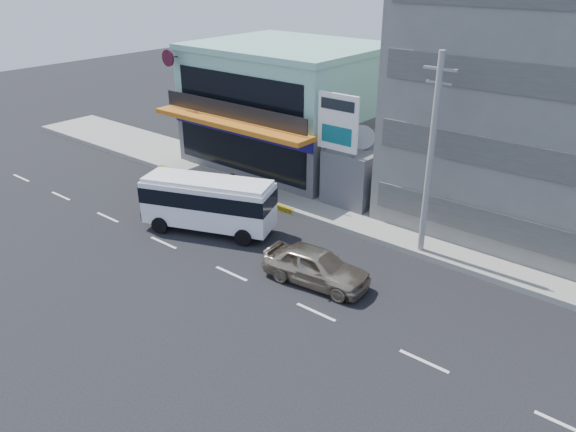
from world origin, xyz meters
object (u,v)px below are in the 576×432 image
at_px(sedan, 316,266).
at_px(motorcycle_rider, 234,198).
at_px(minibus, 208,200).
at_px(concrete_building, 575,101).
at_px(billboard, 338,129).
at_px(satellite_dish, 361,146).
at_px(utility_pole_near, 431,157).
at_px(shop_building, 288,109).

bearing_deg(sedan, motorcycle_rider, 61.29).
bearing_deg(minibus, sedan, -5.10).
bearing_deg(motorcycle_rider, concrete_building, 32.18).
bearing_deg(billboard, sedan, -60.92).
xyz_separation_m(minibus, motorcycle_rider, (-0.93, 2.87, -1.02)).
bearing_deg(satellite_dish, concrete_building, 21.80).
bearing_deg(utility_pole_near, minibus, -154.84).
bearing_deg(motorcycle_rider, utility_pole_near, 9.81).
xyz_separation_m(utility_pole_near, minibus, (-10.21, -4.80, -3.37)).
xyz_separation_m(sedan, motorcycle_rider, (-8.69, 3.56, -0.11)).
bearing_deg(minibus, utility_pole_near, 25.16).
relative_size(billboard, motorcycle_rider, 3.03).
distance_m(satellite_dish, motorcycle_rider, 8.06).
xyz_separation_m(concrete_building, motorcycle_rider, (-15.14, -9.53, -6.25)).
bearing_deg(concrete_building, shop_building, -176.65).
bearing_deg(utility_pole_near, motorcycle_rider, -170.19).
relative_size(shop_building, sedan, 2.45).
bearing_deg(utility_pole_near, satellite_dish, 149.04).
bearing_deg(motorcycle_rider, minibus, -72.08).
relative_size(concrete_building, billboard, 2.32).
bearing_deg(utility_pole_near, sedan, -114.02).
distance_m(minibus, motorcycle_rider, 3.19).
xyz_separation_m(satellite_dish, billboard, (-0.50, -1.80, 1.35)).
distance_m(concrete_building, minibus, 19.57).
distance_m(concrete_building, motorcycle_rider, 18.95).
relative_size(concrete_building, minibus, 2.15).
relative_size(shop_building, motorcycle_rider, 5.44).
height_order(concrete_building, utility_pole_near, concrete_building).
height_order(satellite_dish, motorcycle_rider, satellite_dish).
xyz_separation_m(satellite_dish, utility_pole_near, (6.00, -3.60, 1.57)).
relative_size(utility_pole_near, sedan, 1.98).
bearing_deg(shop_building, satellite_dish, -20.21).
bearing_deg(concrete_building, motorcycle_rider, -147.82).
height_order(concrete_building, satellite_dish, concrete_building).
relative_size(shop_building, billboard, 1.80).
xyz_separation_m(shop_building, utility_pole_near, (14.00, -6.55, 1.15)).
xyz_separation_m(minibus, sedan, (7.76, -0.69, -0.91)).
bearing_deg(billboard, shop_building, 147.68).
relative_size(satellite_dish, utility_pole_near, 0.15).
relative_size(billboard, minibus, 0.93).
height_order(billboard, motorcycle_rider, billboard).
bearing_deg(shop_building, concrete_building, 3.35).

